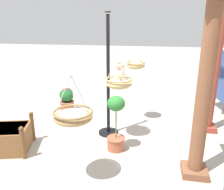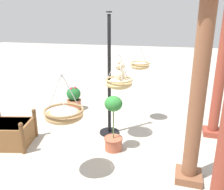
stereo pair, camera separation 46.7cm
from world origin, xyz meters
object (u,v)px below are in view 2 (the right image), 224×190
Objects in this scene: wooden_planter_box at (11,133)px; potted_plant_flowering_red at (74,98)px; potted_plant_bushy_green at (113,124)px; hanging_basket_with_teddy at (119,83)px; display_pole_central at (109,99)px; teddy_bear at (120,73)px; greenhouse_pillar_left at (221,70)px; hanging_basket_right_low at (64,114)px; greenhouse_pillar_right at (198,97)px; hanging_basket_left_high at (140,65)px.

potted_plant_flowering_red is at bearing 170.29° from wooden_planter_box.
hanging_basket_with_teddy is at bearing -176.72° from potted_plant_bushy_green.
display_pole_central is at bearing -156.64° from potted_plant_bushy_green.
potted_plant_bushy_green is (0.49, 0.01, -0.89)m from teddy_bear.
hanging_basket_right_low is at bearing -46.70° from greenhouse_pillar_left.
hanging_basket_right_low is 0.71× the size of wooden_planter_box.
greenhouse_pillar_right is 3.61m from wooden_planter_box.
display_pole_central is 0.91× the size of greenhouse_pillar_right.
hanging_basket_right_low is 3.14m from potted_plant_flowering_red.
hanging_basket_with_teddy is 0.85m from potted_plant_bushy_green.
wooden_planter_box is (1.03, -1.77, -0.56)m from display_pole_central.
potted_plant_bushy_green is (1.44, -0.22, -0.89)m from hanging_basket_left_high.
display_pole_central reaches higher than wooden_planter_box.
potted_plant_flowering_red is at bearing -136.52° from potted_plant_bushy_green.
potted_plant_bushy_green is (1.22, -1.92, -0.91)m from greenhouse_pillar_left.
wooden_planter_box is at bearing -92.36° from greenhouse_pillar_right.
hanging_basket_with_teddy reaches higher than hanging_basket_right_low.
display_pole_central is at bearing 51.21° from potted_plant_flowering_red.
hanging_basket_with_teddy is 1.33× the size of hanging_basket_left_high.
potted_plant_flowering_red is (-1.12, -1.40, -0.49)m from display_pole_central.
wooden_planter_box is at bearing -66.39° from hanging_basket_with_teddy.
greenhouse_pillar_left is 2.45m from potted_plant_bushy_green.
hanging_basket_left_high reaches higher than wooden_planter_box.
hanging_basket_with_teddy is at bearing -125.83° from greenhouse_pillar_right.
hanging_basket_left_high is at bearing -149.41° from greenhouse_pillar_right.
hanging_basket_left_high is at bearing 128.92° from wooden_planter_box.
teddy_bear is 2.51m from wooden_planter_box.
display_pole_central is at bearing 120.28° from wooden_planter_box.
potted_plant_bushy_green is (-0.53, -1.39, -0.84)m from greenhouse_pillar_right.
hanging_basket_with_teddy is 2.27m from potted_plant_flowering_red.
hanging_basket_left_high is 0.73× the size of hanging_basket_right_low.
greenhouse_pillar_right is (1.02, 1.42, 0.15)m from hanging_basket_with_teddy.
hanging_basket_with_teddy is at bearing 164.16° from hanging_basket_right_low.
potted_plant_flowering_red is at bearing -99.69° from hanging_basket_left_high.
potted_plant_bushy_green is (1.77, 1.68, 0.20)m from potted_plant_flowering_red.
hanging_basket_right_low is (1.66, -0.18, 0.27)m from display_pole_central.
greenhouse_pillar_right is at bearing 53.15° from potted_plant_flowering_red.
hanging_basket_with_teddy is at bearing -90.00° from teddy_bear.
greenhouse_pillar_left is 2.73× the size of potted_plant_bushy_green.
teddy_bear is at bearing -13.51° from hanging_basket_left_high.
hanging_basket_right_low is 1.93m from greenhouse_pillar_right.
hanging_basket_left_high is 1.71m from greenhouse_pillar_left.
potted_plant_flowering_red is (-0.32, -1.90, -1.10)m from hanging_basket_left_high.
teddy_bear is (0.15, 0.27, 0.60)m from display_pole_central.
display_pole_central is at bearing -118.82° from teddy_bear.
hanging_basket_left_high is at bearing -97.48° from greenhouse_pillar_left.
hanging_basket_left_high is 2.29m from greenhouse_pillar_right.
hanging_basket_left_high is at bearing 80.31° from potted_plant_flowering_red.
greenhouse_pillar_right is 2.60× the size of potted_plant_bushy_green.
hanging_basket_left_high is 3.14m from wooden_planter_box.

